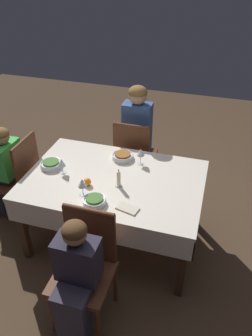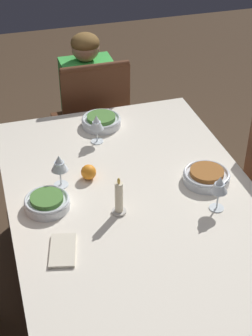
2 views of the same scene
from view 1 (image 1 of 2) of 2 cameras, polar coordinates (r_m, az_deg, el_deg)
The scene contains 17 objects.
ground_plane at distance 3.33m, azimuth -1.86°, elevation -11.95°, with size 8.00×8.00×0.00m, color #4C3826.
dining_table at distance 2.90m, azimuth -2.10°, elevation -3.06°, with size 1.54×1.04×0.73m.
chair_north at distance 3.58m, azimuth 1.41°, elevation 2.38°, with size 0.42×0.42×0.93m.
chair_west at distance 3.42m, azimuth -18.11°, elevation -1.24°, with size 0.42×0.42×0.93m.
chair_south at distance 2.47m, azimuth -7.05°, elevation -16.14°, with size 0.42×0.42×0.93m.
person_adult_denim at distance 3.61m, azimuth 2.10°, elevation 6.24°, with size 0.30×0.34×1.25m.
person_child_green at distance 3.49m, azimuth -20.58°, elevation -0.09°, with size 0.33×0.30×1.02m.
person_child_dark at distance 2.35m, azimuth -8.80°, elevation -18.54°, with size 0.30×0.33×1.00m.
bowl_north at distance 3.10m, azimuth -0.58°, elevation 2.10°, with size 0.20×0.20×0.06m.
wine_glass_north at distance 2.98m, azimuth 2.57°, elevation 2.67°, with size 0.07×0.07×0.16m.
bowl_west at distance 3.06m, azimuth -12.92°, elevation 0.68°, with size 0.20×0.20×0.06m.
wine_glass_west at distance 2.92m, azimuth -11.14°, elevation 0.87°, with size 0.07×0.07×0.14m.
bowl_south at distance 2.58m, azimuth -5.52°, elevation -5.68°, with size 0.19×0.19×0.06m.
wine_glass_south at distance 2.63m, azimuth -7.64°, elevation -2.66°, with size 0.07×0.07×0.15m.
candle_centerpiece at distance 2.72m, azimuth -1.28°, elevation -2.03°, with size 0.06×0.06×0.17m.
orange_fruit at distance 2.77m, azimuth -6.78°, elevation -2.40°, with size 0.07×0.07×0.07m, color orange.
napkin_red_folded at distance 2.53m, azimuth 0.26°, elevation -7.04°, with size 0.19×0.13×0.01m.
Camera 1 is at (0.76, -2.17, 2.41)m, focal length 35.00 mm.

